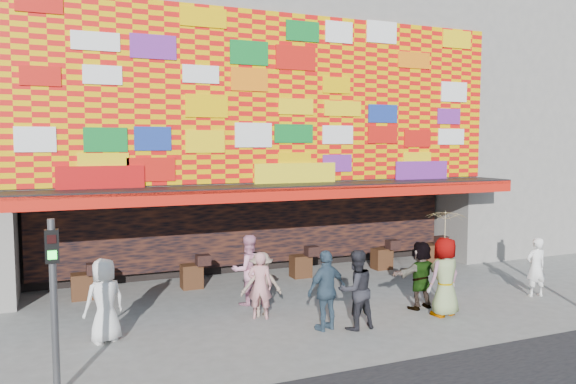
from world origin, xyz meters
The scene contains 14 objects.
ground centered at (0.00, 0.00, 0.00)m, with size 90.00×90.00×0.00m, color slate.
shop_building centered at (0.00, 8.18, 5.23)m, with size 15.20×9.40×10.00m.
neighbor_right centered at (13.00, 8.00, 6.00)m, with size 11.00×8.00×12.00m, color gray.
signal_left centered at (-6.20, -1.50, 1.86)m, with size 0.22×0.20×3.00m.
ped_a centered at (-5.22, 0.90, 0.90)m, with size 0.88×0.57×1.81m, color silver.
ped_b centered at (-1.63, 1.13, 0.82)m, with size 0.60×0.39×1.63m, color tan.
ped_c centered at (0.13, -0.43, 0.91)m, with size 0.89×0.69×1.82m, color #222228.
ped_d centered at (-1.52, 1.33, 0.79)m, with size 1.02×0.58×1.57m, color gray.
ped_e centered at (-0.51, -0.23, 0.91)m, with size 1.07×0.45×1.83m, color #354B5E.
ped_f centered at (2.46, 0.33, 0.87)m, with size 1.61×0.51×1.74m, color gray.
ped_g centered at (2.63, -0.41, 0.97)m, with size 0.95×0.62×1.94m, color gray.
ped_h centered at (6.09, 0.04, 0.82)m, with size 0.60×0.39×1.64m, color white.
ped_i centered at (-1.50, 2.40, 0.92)m, with size 0.90×0.70×1.84m, color pink.
parasol centered at (2.63, -0.41, 2.15)m, with size 1.21×1.22×1.86m.
Camera 1 is at (-6.15, -11.37, 4.23)m, focal length 35.00 mm.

